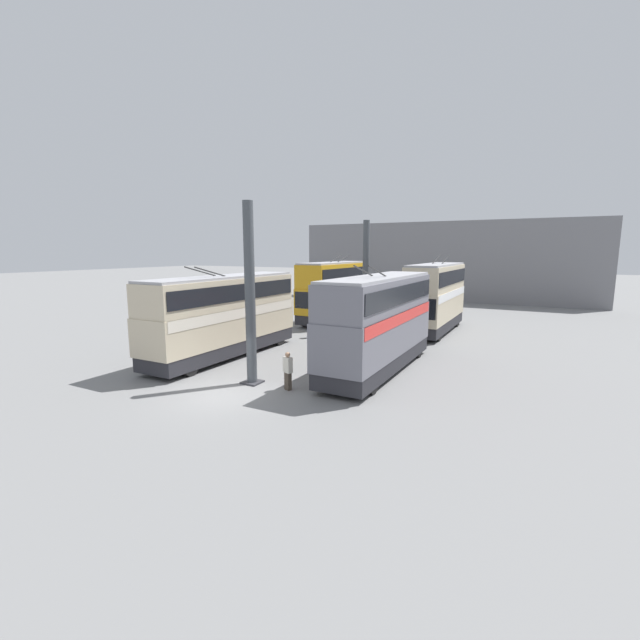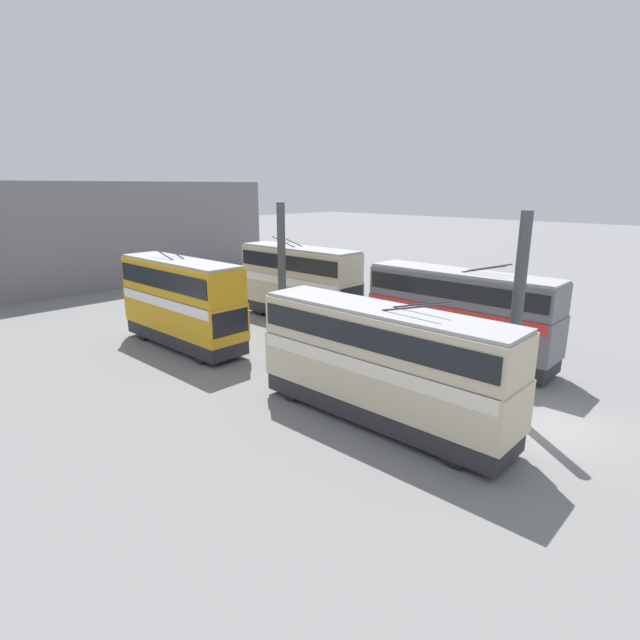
{
  "view_description": "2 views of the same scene",
  "coord_description": "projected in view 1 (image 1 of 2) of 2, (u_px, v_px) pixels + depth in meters",
  "views": [
    {
      "loc": [
        -13.55,
        -11.93,
        6.16
      ],
      "look_at": [
        10.65,
        1.0,
        1.69
      ],
      "focal_mm": 24.0,
      "sensor_mm": 36.0,
      "label": 1
    },
    {
      "loc": [
        -5.45,
        19.63,
        9.24
      ],
      "look_at": [
        12.7,
        0.17,
        2.05
      ],
      "focal_mm": 28.0,
      "sensor_mm": 36.0,
      "label": 2
    }
  ],
  "objects": [
    {
      "name": "depot_back_wall",
      "position": [
        439.0,
        262.0,
        51.91
      ],
      "size": [
        0.5,
        36.0,
        9.62
      ],
      "color": "slate",
      "rests_on": "ground_plane"
    },
    {
      "name": "bus_left_near",
      "position": [
        379.0,
        318.0,
        21.71
      ],
      "size": [
        10.37,
        2.54,
        5.51
      ],
      "color": "black",
      "rests_on": "ground_plane"
    },
    {
      "name": "person_by_left_row",
      "position": [
        288.0,
        370.0,
        18.95
      ],
      "size": [
        0.37,
        0.48,
        1.73
      ],
      "rotation": [
        0.0,
        0.0,
        2.78
      ],
      "color": "#473D33",
      "rests_on": "ground_plane"
    },
    {
      "name": "bus_right_near",
      "position": [
        224.0,
        311.0,
        24.68
      ],
      "size": [
        10.99,
        2.54,
        5.35
      ],
      "color": "black",
      "rests_on": "ground_plane"
    },
    {
      "name": "support_column_far",
      "position": [
        366.0,
        279.0,
        31.54
      ],
      "size": [
        0.85,
        0.85,
        8.33
      ],
      "color": "#42474C",
      "rests_on": "ground_plane"
    },
    {
      "name": "support_column_near",
      "position": [
        250.0,
        298.0,
        19.44
      ],
      "size": [
        0.85,
        0.85,
        8.33
      ],
      "color": "#42474C",
      "rests_on": "ground_plane"
    },
    {
      "name": "oil_drum",
      "position": [
        350.0,
        321.0,
        35.04
      ],
      "size": [
        0.61,
        0.61,
        0.83
      ],
      "color": "#235638",
      "rests_on": "ground_plane"
    },
    {
      "name": "ground_plane",
      "position": [
        224.0,
        396.0,
        18.33
      ],
      "size": [
        240.0,
        240.0,
        0.0
      ],
      "primitive_type": "plane",
      "color": "slate"
    },
    {
      "name": "bus_left_far",
      "position": [
        436.0,
        294.0,
        32.31
      ],
      "size": [
        9.55,
        2.54,
        5.79
      ],
      "color": "black",
      "rests_on": "ground_plane"
    },
    {
      "name": "bus_right_mid",
      "position": [
        334.0,
        288.0,
        37.06
      ],
      "size": [
        9.24,
        2.54,
        5.79
      ],
      "color": "black",
      "rests_on": "ground_plane"
    },
    {
      "name": "person_aisle_midway",
      "position": [
        327.0,
        338.0,
        26.26
      ],
      "size": [
        0.47,
        0.36,
        1.58
      ],
      "rotation": [
        0.0,
        0.0,
        4.39
      ],
      "color": "#2D2D33",
      "rests_on": "ground_plane"
    }
  ]
}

